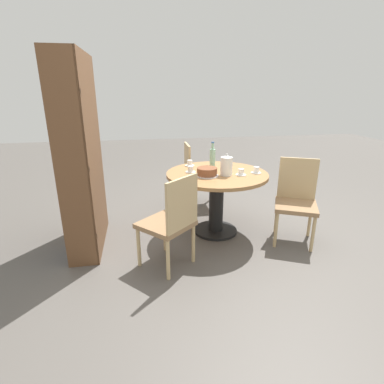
{
  "coord_description": "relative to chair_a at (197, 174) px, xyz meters",
  "views": [
    {
      "loc": [
        -3.06,
        0.82,
        1.57
      ],
      "look_at": [
        0.0,
        0.28,
        0.5
      ],
      "focal_mm": 28.0,
      "sensor_mm": 36.0,
      "label": 1
    }
  ],
  "objects": [
    {
      "name": "cup_d",
      "position": [
        -0.49,
        0.18,
        0.27
      ],
      "size": [
        0.11,
        0.11,
        0.07
      ],
      "color": "white",
      "rests_on": "dining_table"
    },
    {
      "name": "chair_a",
      "position": [
        0.0,
        0.0,
        0.0
      ],
      "size": [
        0.42,
        0.42,
        0.88
      ],
      "rotation": [
        0.0,
        0.0,
        -0.01
      ],
      "color": "tan",
      "rests_on": "ground_plane"
    },
    {
      "name": "bookshelf",
      "position": [
        -0.87,
        1.31,
        0.44
      ],
      "size": [
        0.94,
        0.28,
        1.89
      ],
      "rotation": [
        0.0,
        0.0,
        3.14
      ],
      "color": "brown",
      "rests_on": "ground_plane"
    },
    {
      "name": "cake_main",
      "position": [
        -0.96,
        0.08,
        0.29
      ],
      "size": [
        0.24,
        0.24,
        0.09
      ],
      "color": "silver",
      "rests_on": "dining_table"
    },
    {
      "name": "ground_plane",
      "position": [
        -0.85,
        -0.06,
        -0.46
      ],
      "size": [
        14.0,
        14.0,
        0.0
      ],
      "primitive_type": "plane",
      "color": "#56514C"
    },
    {
      "name": "chair_c",
      "position": [
        -1.16,
        -0.85,
        0.0
      ],
      "size": [
        0.56,
        0.56,
        0.88
      ],
      "rotation": [
        0.0,
        0.0,
        4.26
      ],
      "color": "tan",
      "rests_on": "ground_plane"
    },
    {
      "name": "chair_b",
      "position": [
        -1.48,
        0.52,
        0.0
      ],
      "size": [
        0.59,
        0.59,
        0.88
      ],
      "rotation": [
        0.0,
        0.0,
        2.32
      ],
      "color": "tan",
      "rests_on": "ground_plane"
    },
    {
      "name": "coffee_pot",
      "position": [
        -0.97,
        -0.13,
        0.35
      ],
      "size": [
        0.13,
        0.13,
        0.23
      ],
      "color": "white",
      "rests_on": "dining_table"
    },
    {
      "name": "cup_b",
      "position": [
        -0.99,
        -0.28,
        0.27
      ],
      "size": [
        0.11,
        0.11,
        0.07
      ],
      "color": "white",
      "rests_on": "dining_table"
    },
    {
      "name": "water_bottle",
      "position": [
        -0.76,
        -0.03,
        0.38
      ],
      "size": [
        0.06,
        0.06,
        0.32
      ],
      "color": "#99C6A3",
      "rests_on": "dining_table"
    },
    {
      "name": "dining_table",
      "position": [
        -0.85,
        -0.06,
        0.07
      ],
      "size": [
        1.11,
        1.11,
        0.71
      ],
      "color": "black",
      "rests_on": "ground_plane"
    },
    {
      "name": "cup_a",
      "position": [
        -0.94,
        -0.47,
        0.27
      ],
      "size": [
        0.11,
        0.11,
        0.07
      ],
      "color": "white",
      "rests_on": "dining_table"
    },
    {
      "name": "cup_c",
      "position": [
        -0.78,
        0.22,
        0.27
      ],
      "size": [
        0.11,
        0.11,
        0.07
      ],
      "color": "white",
      "rests_on": "dining_table"
    }
  ]
}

